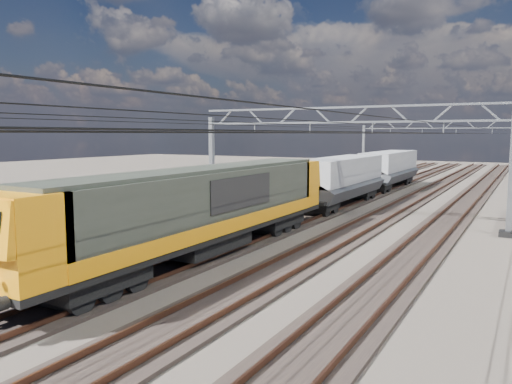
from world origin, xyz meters
The scene contains 11 objects.
ground centered at (0.00, 0.00, 0.00)m, with size 160.00×160.00×0.00m, color black.
track_outer_west centered at (-6.00, 0.00, 0.07)m, with size 2.60×140.00×0.30m.
track_loco centered at (-2.00, 0.00, 0.07)m, with size 2.60×140.00×0.30m.
track_inner_east centered at (2.00, 0.00, 0.07)m, with size 2.60×140.00×0.30m.
track_outer_east centered at (6.00, 0.00, 0.07)m, with size 2.60×140.00×0.30m.
catenary_gantry_mid centered at (0.00, 4.00, 3.91)m, with size 19.90×0.90×7.11m.
catenary_gantry_far centered at (0.00, 40.00, 3.91)m, with size 19.90×0.90×7.11m.
overhead_wires centered at (0.00, 8.00, 5.75)m, with size 12.03×140.00×0.53m.
locomotive centered at (-2.00, -7.64, 2.33)m, with size 2.76×21.10×3.62m.
hopper_wagon_lead centered at (-2.00, 10.06, 2.23)m, with size 3.38×13.00×3.25m.
hopper_wagon_mid centered at (-2.00, 24.26, 2.23)m, with size 3.38×13.00×3.25m.
Camera 1 is at (10.46, -25.36, 5.44)m, focal length 35.00 mm.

